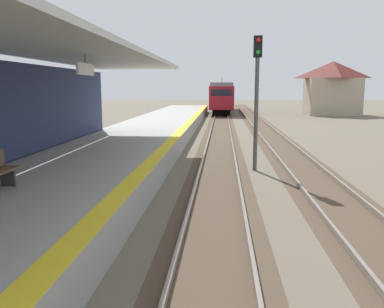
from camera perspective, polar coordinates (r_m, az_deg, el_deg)
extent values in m
cube|color=#999993|center=(15.48, -12.72, -1.22)|extent=(5.00, 80.00, 0.90)
cube|color=yellow|center=(14.90, -4.49, 0.35)|extent=(0.50, 80.00, 0.01)
cube|color=silver|center=(11.28, -20.57, 14.44)|extent=(4.40, 24.00, 0.16)
cube|color=white|center=(12.95, -15.02, 11.64)|extent=(0.08, 1.40, 0.36)
cylinder|color=#333333|center=(12.97, -15.08, 13.03)|extent=(0.03, 0.03, 0.27)
cube|color=#4C3D2D|center=(18.82, 3.91, -0.51)|extent=(2.34, 120.00, 0.01)
cube|color=slate|center=(18.83, 1.72, -0.25)|extent=(0.08, 120.00, 0.15)
cube|color=slate|center=(18.82, 6.10, -0.30)|extent=(0.08, 120.00, 0.15)
cube|color=#4C3D2D|center=(19.10, 14.16, -0.63)|extent=(2.34, 120.00, 0.01)
cube|color=slate|center=(18.98, 12.03, -0.37)|extent=(0.08, 120.00, 0.15)
cube|color=slate|center=(19.23, 16.28, -0.42)|extent=(0.08, 120.00, 0.15)
cube|color=maroon|center=(55.04, 4.28, 8.20)|extent=(2.90, 18.00, 2.70)
cube|color=slate|center=(55.02, 4.30, 9.83)|extent=(2.67, 18.00, 0.44)
cube|color=black|center=(46.01, 4.25, 8.46)|extent=(2.32, 0.06, 1.21)
cube|color=maroon|center=(45.25, 4.24, 7.33)|extent=(2.78, 1.60, 1.49)
cube|color=black|center=(55.05, 5.82, 8.60)|extent=(0.04, 15.84, 0.86)
cylinder|color=#333333|center=(58.63, 4.31, 10.46)|extent=(0.06, 0.06, 0.90)
cube|color=black|center=(49.26, 4.23, 6.06)|extent=(2.17, 2.20, 0.72)
cube|color=black|center=(60.94, 4.27, 6.71)|extent=(2.17, 2.20, 0.72)
cylinder|color=#4C4C4C|center=(15.81, 9.15, 5.51)|extent=(0.16, 0.16, 4.40)
cube|color=black|center=(15.85, 9.41, 14.93)|extent=(0.32, 0.24, 0.80)
sphere|color=red|center=(15.74, 9.48, 15.77)|extent=(0.16, 0.16, 0.16)
sphere|color=green|center=(15.69, 9.43, 14.18)|extent=(0.16, 0.16, 0.16)
cube|color=#333333|center=(10.64, -24.85, -3.01)|extent=(0.36, 0.08, 0.44)
cube|color=tan|center=(51.68, 19.37, 7.76)|extent=(6.00, 4.80, 4.40)
pyramid|color=maroon|center=(51.72, 19.57, 11.30)|extent=(6.60, 5.28, 2.00)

